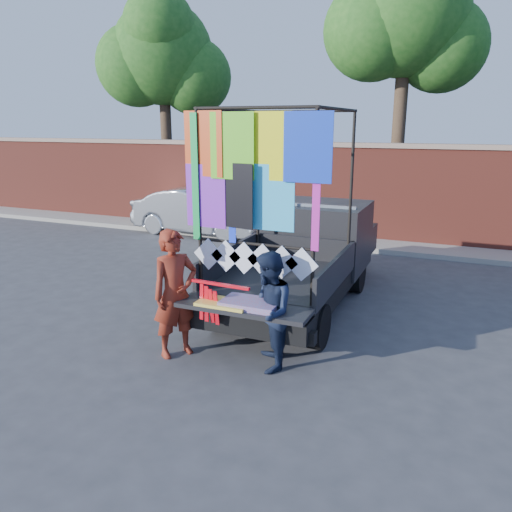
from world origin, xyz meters
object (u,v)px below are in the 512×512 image
at_px(woman, 175,294).
at_px(man, 268,312).
at_px(pickup_truck, 309,252).
at_px(sedan, 201,212).

relative_size(woman, man, 1.13).
bearing_deg(man, woman, -109.32).
relative_size(pickup_truck, sedan, 1.32).
distance_m(pickup_truck, sedan, 5.90).
xyz_separation_m(woman, man, (1.31, 0.11, -0.10)).
bearing_deg(woman, man, -51.48).
distance_m(sedan, man, 8.32).
height_order(sedan, woman, woman).
xyz_separation_m(pickup_truck, woman, (-0.96, -3.02, 0.05)).
distance_m(sedan, woman, 7.75).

